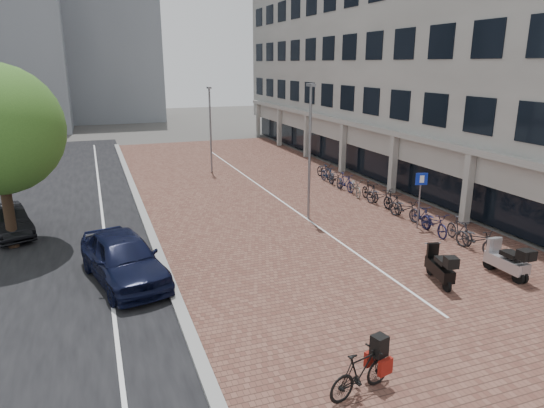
{
  "coord_description": "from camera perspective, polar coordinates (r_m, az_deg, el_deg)",
  "views": [
    {
      "loc": [
        -7.11,
        -13.32,
        7.23
      ],
      "look_at": [
        0.0,
        6.0,
        1.3
      ],
      "focal_mm": 32.41,
      "sensor_mm": 36.0,
      "label": 1
    }
  ],
  "objects": [
    {
      "name": "ground",
      "position": [
        16.74,
        7.21,
        -9.66
      ],
      "size": [
        140.0,
        140.0,
        0.0
      ],
      "primitive_type": "plane",
      "color": "#474442",
      "rests_on": "ground"
    },
    {
      "name": "plaza_brick",
      "position": [
        27.86,
        -0.4,
        1.05
      ],
      "size": [
        14.5,
        42.0,
        0.04
      ],
      "primitive_type": "cube",
      "color": "brown",
      "rests_on": "ground"
    },
    {
      "name": "street_asphalt",
      "position": [
        26.4,
        -23.49,
        -1.18
      ],
      "size": [
        8.0,
        50.0,
        0.03
      ],
      "primitive_type": "cube",
      "color": "black",
      "rests_on": "ground"
    },
    {
      "name": "curb",
      "position": [
        26.39,
        -15.06,
        -0.24
      ],
      "size": [
        0.35,
        42.0,
        0.14
      ],
      "primitive_type": "cube",
      "color": "gray",
      "rests_on": "ground"
    },
    {
      "name": "lane_line",
      "position": [
        26.32,
        -19.16,
        -0.74
      ],
      "size": [
        0.12,
        44.0,
        0.0
      ],
      "primitive_type": "cube",
      "color": "white",
      "rests_on": "street_asphalt"
    },
    {
      "name": "parking_line",
      "position": [
        27.92,
        -0.01,
        1.14
      ],
      "size": [
        0.1,
        30.0,
        0.0
      ],
      "primitive_type": "cube",
      "color": "white",
      "rests_on": "plaza_brick"
    },
    {
      "name": "office_building",
      "position": [
        35.55,
        14.9,
        17.52
      ],
      "size": [
        8.4,
        40.0,
        15.0
      ],
      "color": "#A5A5A0",
      "rests_on": "ground"
    },
    {
      "name": "car_navy",
      "position": [
        17.52,
        -16.88,
        -6.01
      ],
      "size": [
        3.12,
        5.34,
        1.71
      ],
      "primitive_type": "imported",
      "rotation": [
        0.0,
        0.0,
        0.23
      ],
      "color": "black",
      "rests_on": "ground"
    },
    {
      "name": "car_dark",
      "position": [
        24.07,
        -28.45,
        -1.78
      ],
      "size": [
        2.64,
        4.23,
        1.32
      ],
      "primitive_type": "imported",
      "rotation": [
        0.0,
        0.0,
        0.34
      ],
      "color": "black",
      "rests_on": "ground"
    },
    {
      "name": "hero_bike",
      "position": [
        11.79,
        10.28,
        -18.61
      ],
      "size": [
        1.89,
        0.95,
        1.29
      ],
      "rotation": [
        0.0,
        0.0,
        1.82
      ],
      "color": "black",
      "rests_on": "ground"
    },
    {
      "name": "scooter_front",
      "position": [
        19.01,
        25.44,
        -5.88
      ],
      "size": [
        0.61,
        1.85,
        1.26
      ],
      "primitive_type": null,
      "rotation": [
        0.0,
        0.0,
        0.02
      ],
      "color": "#BBBBC1",
      "rests_on": "ground"
    },
    {
      "name": "scooter_mid",
      "position": [
        17.62,
        18.91,
        -6.86
      ],
      "size": [
        1.0,
        1.92,
        1.26
      ],
      "primitive_type": null,
      "rotation": [
        0.0,
        0.0,
        -0.24
      ],
      "color": "black",
      "rests_on": "ground"
    },
    {
      "name": "scooter_back",
      "position": [
        19.11,
        25.82,
        -5.84
      ],
      "size": [
        0.61,
        1.83,
        1.25
      ],
      "primitive_type": null,
      "rotation": [
        0.0,
        0.0,
        0.02
      ],
      "color": "#98989C",
      "rests_on": "ground"
    },
    {
      "name": "parking_sign",
      "position": [
        22.77,
        16.84,
        1.43
      ],
      "size": [
        0.53,
        0.19,
        2.58
      ],
      "rotation": [
        0.0,
        0.0,
        -0.29
      ],
      "color": "slate",
      "rests_on": "ground"
    },
    {
      "name": "lamp_near",
      "position": [
        22.94,
        4.39,
        5.75
      ],
      "size": [
        0.12,
        0.12,
        6.28
      ],
      "primitive_type": "cylinder",
      "color": "slate",
      "rests_on": "ground"
    },
    {
      "name": "lamp_far",
      "position": [
        33.34,
        -7.15,
        8.38
      ],
      "size": [
        0.12,
        0.12,
        5.67
      ],
      "primitive_type": "cylinder",
      "color": "gray",
      "rests_on": "ground"
    },
    {
      "name": "street_tree",
      "position": [
        21.76,
        -28.99,
        7.26
      ],
      "size": [
        5.02,
        5.02,
        7.31
      ],
      "color": "#382619",
      "rests_on": "ground"
    },
    {
      "name": "bike_row",
      "position": [
        26.17,
        12.36,
        0.84
      ],
      "size": [
        1.27,
        15.82,
        1.05
      ],
      "color": "black",
      "rests_on": "ground"
    }
  ]
}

